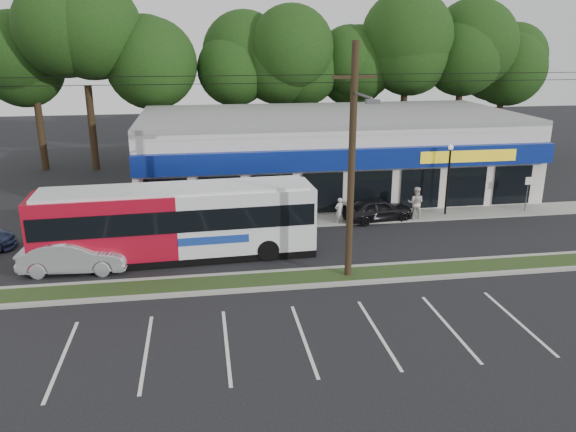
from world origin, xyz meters
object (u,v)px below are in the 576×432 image
at_px(lamp_post, 449,172).
at_px(sign_post, 528,188).
at_px(metrobus, 177,221).
at_px(car_silver, 74,255).
at_px(utility_pole, 348,157).
at_px(car_dark, 378,209).
at_px(pedestrian_a, 339,211).
at_px(pedestrian_b, 416,203).

bearing_deg(lamp_post, sign_post, -2.58).
distance_m(lamp_post, sign_post, 5.13).
bearing_deg(metrobus, car_silver, -170.16).
relative_size(utility_pole, metrobus, 3.81).
height_order(lamp_post, car_silver, lamp_post).
bearing_deg(car_dark, sign_post, -97.94).
bearing_deg(sign_post, utility_pole, -149.85).
distance_m(lamp_post, car_silver, 20.78).
bearing_deg(lamp_post, car_dark, -175.98).
relative_size(lamp_post, car_dark, 1.05).
distance_m(utility_pole, car_silver, 12.97).
bearing_deg(utility_pole, lamp_post, 43.95).
relative_size(lamp_post, pedestrian_a, 2.73).
bearing_deg(lamp_post, car_silver, -165.16).
xyz_separation_m(car_dark, pedestrian_a, (-2.35, -0.30, 0.09)).
bearing_deg(pedestrian_a, car_dark, 163.42).
height_order(car_dark, pedestrian_b, pedestrian_b).
bearing_deg(pedestrian_b, car_dark, 23.77).
distance_m(lamp_post, pedestrian_b, 2.65).
distance_m(metrobus, car_silver, 4.80).
relative_size(utility_pole, sign_post, 22.47).
height_order(lamp_post, sign_post, lamp_post).
xyz_separation_m(metrobus, pedestrian_a, (8.81, 3.70, -1.07)).
xyz_separation_m(sign_post, pedestrian_b, (-7.00, -0.07, -0.59)).
bearing_deg(sign_post, pedestrian_a, -178.16).
xyz_separation_m(utility_pole, pedestrian_a, (1.55, 7.28, -4.63)).
bearing_deg(utility_pole, car_silver, 167.73).
distance_m(utility_pole, pedestrian_a, 8.76).
relative_size(lamp_post, car_silver, 0.90).
distance_m(lamp_post, metrobus, 16.04).
bearing_deg(car_dark, pedestrian_a, 88.82).
bearing_deg(pedestrian_b, lamp_post, -147.70).
distance_m(pedestrian_a, pedestrian_b, 4.64).
height_order(metrobus, car_silver, metrobus).
distance_m(utility_pole, sign_post, 15.71).
xyz_separation_m(sign_post, pedestrian_a, (-11.62, -0.37, -0.78)).
bearing_deg(pedestrian_b, car_silver, 39.30).
relative_size(metrobus, pedestrian_a, 8.41).
bearing_deg(metrobus, pedestrian_b, 14.07).
bearing_deg(pedestrian_a, lamp_post, 161.36).
height_order(sign_post, car_dark, sign_post).
bearing_deg(car_silver, metrobus, -74.15).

